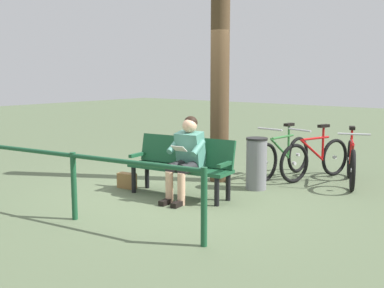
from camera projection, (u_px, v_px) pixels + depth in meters
ground_plane at (178, 196)px, 7.13m from camera, size 40.00×40.00×0.00m
bench at (182, 162)px, 7.11m from camera, size 1.65×0.67×0.87m
person_reading at (187, 154)px, 6.86m from camera, size 0.52×0.80×1.20m
handbag at (127, 181)px, 7.61m from camera, size 0.32×0.18×0.24m
tree_trunk at (220, 66)px, 7.87m from camera, size 0.31×0.31×3.86m
litter_bin at (256, 164)px, 7.51m from camera, size 0.34×0.34×0.82m
bicycle_orange at (351, 163)px, 7.84m from camera, size 0.74×1.57×0.94m
bicycle_black at (315, 159)px, 8.22m from camera, size 0.63×1.62×0.94m
bicycle_silver at (283, 157)px, 8.40m from camera, size 0.48×1.68×0.94m
railing_fence at (73, 172)px, 5.91m from camera, size 3.72×0.58×0.85m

